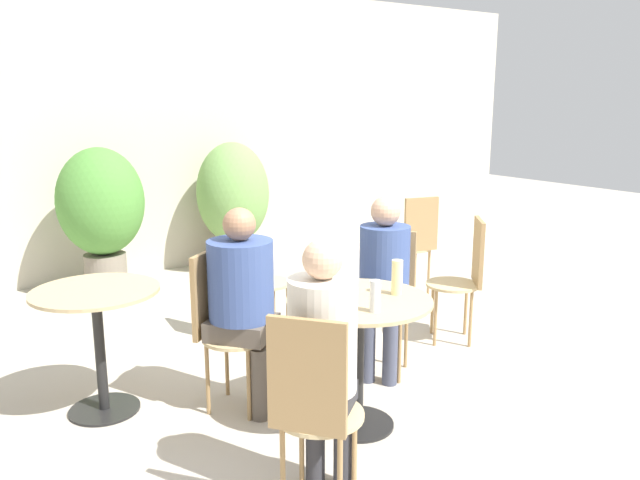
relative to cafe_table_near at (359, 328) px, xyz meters
The scene contains 18 objects.
ground_plane 0.60m from the cafe_table_near, 18.11° to the left, with size 20.00×20.00×0.00m, color #B2A899.
storefront_wall 4.00m from the cafe_table_near, 87.88° to the left, with size 10.00×0.06×3.00m.
cafe_table_near is the anchor object (origin of this frame).
cafe_table_far 1.50m from the cafe_table_near, 141.30° to the left, with size 0.72×0.72×0.75m.
bistro_chair_0 0.83m from the cafe_table_near, 40.88° to the left, with size 0.45×0.45×0.94m.
bistro_chair_1 0.83m from the cafe_table_near, 130.88° to the left, with size 0.45×0.45×0.94m.
bistro_chair_2 0.83m from the cafe_table_near, 139.12° to the right, with size 0.45×0.45×0.94m.
bistro_chair_3 2.52m from the cafe_table_near, 42.17° to the left, with size 0.40×0.42×0.94m.
bistro_chair_4 1.48m from the cafe_table_near, 86.92° to the left, with size 0.40×0.40×0.94m.
bistro_chair_5 1.56m from the cafe_table_near, 23.38° to the left, with size 0.45×0.45×0.94m.
seated_person_0 0.70m from the cafe_table_near, 40.88° to the left, with size 0.41×0.41×1.21m.
seated_person_1 0.69m from the cafe_table_near, 130.88° to the left, with size 0.48×0.48×1.21m.
seated_person_2 0.70m from the cafe_table_near, 139.12° to the right, with size 0.39×0.39×1.22m.
beer_glass_0 0.33m from the cafe_table_near, 129.74° to the left, with size 0.07×0.07×0.16m.
beer_glass_1 0.34m from the cafe_table_near, 105.13° to the right, with size 0.06×0.06×0.17m.
beer_glass_2 0.35m from the cafe_table_near, 11.77° to the right, with size 0.06×0.06×0.19m.
potted_plant_0 3.36m from the cafe_table_near, 99.94° to the left, with size 0.79×0.79×1.39m.
potted_plant_1 3.53m from the cafe_table_near, 76.63° to the left, with size 0.77×0.77×1.38m.
Camera 1 is at (-2.04, -2.66, 1.79)m, focal length 35.00 mm.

